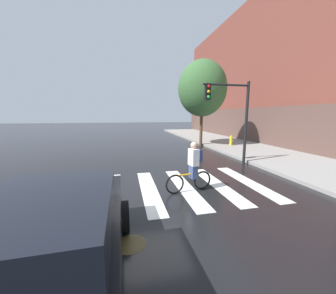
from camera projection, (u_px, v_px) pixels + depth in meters
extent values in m
plane|color=black|center=(152.00, 190.00, 6.80)|extent=(120.00, 120.00, 0.00)
cube|color=silver|center=(24.00, 200.00, 5.95)|extent=(0.55, 3.97, 0.01)
cube|color=silver|center=(69.00, 196.00, 6.22)|extent=(0.55, 3.97, 0.01)
cube|color=silver|center=(111.00, 193.00, 6.50)|extent=(0.55, 3.97, 0.01)
cube|color=silver|center=(149.00, 190.00, 6.77)|extent=(0.55, 3.97, 0.01)
cube|color=silver|center=(184.00, 187.00, 7.05)|extent=(0.55, 3.97, 0.01)
cube|color=silver|center=(217.00, 184.00, 7.32)|extent=(0.55, 3.97, 0.01)
cube|color=silver|center=(247.00, 181.00, 7.60)|extent=(0.55, 3.97, 0.01)
cylinder|color=#473D1E|center=(131.00, 244.00, 3.93)|extent=(0.64, 0.64, 0.01)
cube|color=black|center=(52.00, 255.00, 2.65)|extent=(1.92, 4.63, 0.70)
cube|color=black|center=(42.00, 219.00, 2.41)|extent=(1.68, 2.22, 0.55)
cylinder|color=black|center=(25.00, 228.00, 3.90)|extent=(0.25, 0.68, 0.68)
cylinder|color=black|center=(124.00, 216.00, 4.34)|extent=(0.25, 0.68, 0.68)
torus|color=black|center=(202.00, 180.00, 6.78)|extent=(0.66, 0.17, 0.66)
torus|color=black|center=(175.00, 184.00, 6.38)|extent=(0.66, 0.17, 0.66)
cylinder|color=orange|center=(189.00, 174.00, 6.53)|extent=(0.89, 0.20, 0.05)
cylinder|color=orange|center=(193.00, 172.00, 6.58)|extent=(0.04, 0.04, 0.45)
cube|color=#384772|center=(193.00, 170.00, 6.57)|extent=(0.24, 0.31, 0.56)
cube|color=silver|center=(194.00, 157.00, 6.50)|extent=(0.30, 0.40, 0.56)
sphere|color=tan|center=(194.00, 145.00, 6.43)|extent=(0.22, 0.22, 0.22)
cube|color=navy|center=(198.00, 155.00, 6.56)|extent=(0.20, 0.30, 0.40)
cylinder|color=black|center=(246.00, 124.00, 9.96)|extent=(0.14, 0.14, 4.20)
cylinder|color=black|center=(226.00, 85.00, 9.39)|extent=(2.40, 0.10, 0.10)
cube|color=black|center=(208.00, 92.00, 9.24)|extent=(0.24, 0.20, 0.76)
sphere|color=red|center=(209.00, 86.00, 9.09)|extent=(0.14, 0.14, 0.14)
sphere|color=gold|center=(209.00, 92.00, 9.13)|extent=(0.14, 0.14, 0.14)
sphere|color=green|center=(208.00, 97.00, 9.17)|extent=(0.14, 0.14, 0.14)
cylinder|color=gold|center=(231.00, 141.00, 15.63)|extent=(0.22, 0.22, 0.65)
sphere|color=gold|center=(231.00, 137.00, 15.57)|extent=(0.18, 0.18, 0.18)
cylinder|color=gold|center=(233.00, 141.00, 15.66)|extent=(0.12, 0.09, 0.09)
cylinder|color=#4C3823|center=(201.00, 127.00, 16.05)|extent=(0.24, 0.24, 3.10)
ellipsoid|color=#386033|center=(202.00, 88.00, 15.54)|extent=(3.86, 3.86, 4.43)
cube|color=brown|center=(292.00, 123.00, 23.50)|extent=(16.73, 24.78, 3.20)
cube|color=brown|center=(297.00, 66.00, 22.43)|extent=(16.40, 24.28, 9.82)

